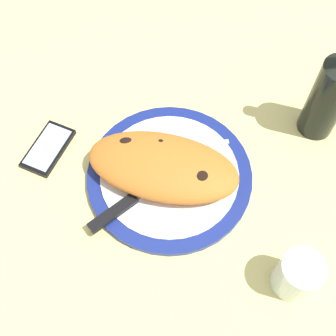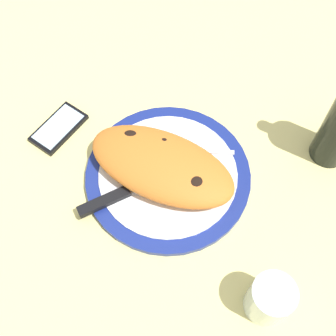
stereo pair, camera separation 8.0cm
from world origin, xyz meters
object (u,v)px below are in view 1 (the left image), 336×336
smartphone (47,148)px  water_glass (294,276)px  calzone (162,166)px  knife (124,204)px  plate (168,175)px  fork (174,148)px  wine_bottle (329,94)px

smartphone → water_glass: bearing=149.9°
calzone → knife: 9.78cm
calzone → smartphone: bearing=-14.5°
knife → plate: bearing=-139.7°
plate → fork: 5.59cm
knife → wine_bottle: (-37.44, -18.71, 8.27)cm
knife → smartphone: bearing=-38.2°
calzone → fork: 6.28cm
water_glass → knife: bearing=-24.8°
water_glass → calzone: bearing=-42.5°
fork → wine_bottle: (-28.40, -6.60, 8.58)cm
smartphone → wine_bottle: size_ratio=0.48×
smartphone → water_glass: (-44.61, 25.85, 3.23)cm
fork → water_glass: water_glass is taller
plate → fork: size_ratio=1.76×
fork → smartphone: (25.11, -0.55, -1.23)cm
plate → calzone: (1.18, -0.05, 3.42)cm
water_glass → plate: bearing=-44.0°
knife → smartphone: knife is taller
fork → water_glass: size_ratio=2.02×
smartphone → wine_bottle: (-53.52, -6.05, 9.81)cm
plate → knife: size_ratio=1.73×
fork → plate: bearing=78.3°
wine_bottle → smartphone: bearing=6.4°
fork → wine_bottle: size_ratio=0.66×
knife → wine_bottle: bearing=-153.4°
plate → wine_bottle: (-29.52, -11.98, 9.61)cm
plate → wine_bottle: wine_bottle is taller
plate → water_glass: bearing=136.0°
fork → smartphone: 25.15cm
fork → smartphone: size_ratio=1.38×
fork → water_glass: 32.00cm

